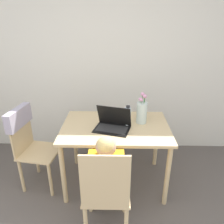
% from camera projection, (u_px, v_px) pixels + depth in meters
% --- Properties ---
extents(wall_back, '(6.40, 0.05, 2.50)m').
position_uv_depth(wall_back, '(111.00, 64.00, 2.90)').
color(wall_back, white).
rests_on(wall_back, ground_plane).
extents(dining_table, '(1.15, 0.77, 0.75)m').
position_uv_depth(dining_table, '(115.00, 134.00, 2.39)').
color(dining_table, '#D6B784').
rests_on(dining_table, ground_plane).
extents(chair_occupied, '(0.40, 0.40, 0.94)m').
position_uv_depth(chair_occupied, '(106.00, 193.00, 1.83)').
color(chair_occupied, '#D6B784').
rests_on(chair_occupied, ground_plane).
extents(chair_spare, '(0.49, 0.46, 0.95)m').
position_uv_depth(chair_spare, '(28.00, 136.00, 2.39)').
color(chair_spare, '#D6B784').
rests_on(chair_spare, ground_plane).
extents(person_seated, '(0.31, 0.42, 0.98)m').
position_uv_depth(person_seated, '(107.00, 170.00, 1.89)').
color(person_seated, orange).
rests_on(person_seated, ground_plane).
extents(laptop, '(0.41, 0.33, 0.24)m').
position_uv_depth(laptop, '(113.00, 124.00, 2.28)').
color(laptop, black).
rests_on(laptop, dining_table).
extents(flower_vase, '(0.11, 0.11, 0.34)m').
position_uv_depth(flower_vase, '(142.00, 112.00, 2.38)').
color(flower_vase, silver).
rests_on(flower_vase, dining_table).
extents(water_bottle, '(0.07, 0.07, 0.23)m').
position_uv_depth(water_bottle, '(128.00, 116.00, 2.33)').
color(water_bottle, silver).
rests_on(water_bottle, dining_table).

